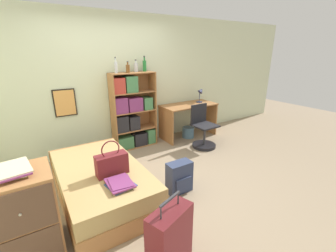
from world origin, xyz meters
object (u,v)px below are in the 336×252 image
bed (101,181)px  bottle_green (116,67)px  magazine_pile_on_dresser (13,170)px  bottle_brown (128,68)px  bottle_clear (136,67)px  waste_bin (188,132)px  bookcase (131,114)px  desk (189,114)px  book_stack_on_bed (120,184)px  handbag (112,164)px  backpack (179,177)px  dresser (25,217)px  suitcase (170,238)px  bottle_blue (145,65)px  desk_chair (203,134)px  desk_lamp (201,93)px

bed → bottle_green: (0.80, 1.29, 1.41)m
magazine_pile_on_dresser → bottle_brown: size_ratio=1.93×
bottle_clear → waste_bin: bearing=-12.3°
bookcase → bottle_clear: bottle_clear is taller
bookcase → desk: 1.36m
desk → bed: bearing=-154.0°
bookcase → desk: bookcase is taller
magazine_pile_on_dresser → bottle_clear: size_ratio=1.72×
desk → book_stack_on_bed: bearing=-143.1°
handbag → book_stack_on_bed: bearing=-92.8°
backpack → bed: bearing=152.0°
bookcase → bottle_brown: (-0.03, -0.03, 0.90)m
book_stack_on_bed → backpack: book_stack_on_bed is taller
book_stack_on_bed → bottle_brown: bottle_brown is taller
dresser → book_stack_on_bed: bearing=-0.1°
handbag → desk: size_ratio=0.36×
suitcase → magazine_pile_on_dresser: bearing=142.0°
bottle_green → bottle_blue: 0.62m
bottle_brown → backpack: 2.26m
magazine_pile_on_dresser → desk: bearing=27.7°
dresser → desk_chair: (3.16, 1.11, -0.16)m
suitcase → desk_lamp: (2.55, 2.61, 0.68)m
bottle_green → waste_bin: 2.17m
suitcase → magazine_pile_on_dresser: size_ratio=1.83×
book_stack_on_bed → suitcase: size_ratio=0.48×
book_stack_on_bed → backpack: size_ratio=0.77×
bottle_blue → desk: bearing=-10.7°
dresser → bottle_brown: bearing=44.5°
book_stack_on_bed → magazine_pile_on_dresser: (-0.94, 0.03, 0.45)m
waste_bin → book_stack_on_bed: bearing=-143.5°
bookcase → bottle_clear: bearing=15.7°
suitcase → dresser: size_ratio=0.82×
suitcase → bookcase: bearing=72.8°
book_stack_on_bed → backpack: 0.92m
desk_chair → desk_lamp: bearing=55.0°
suitcase → desk: desk is taller
book_stack_on_bed → bottle_green: bearing=68.8°
bottle_brown → desk_lamp: size_ratio=0.59×
bed → bottle_brown: bottle_brown is taller
bottle_green → desk_chair: (1.50, -0.76, -1.35)m
dresser → desk_lamp: desk_lamp is taller
bookcase → desk: (1.34, -0.14, -0.17)m
desk_lamp → desk_chair: 1.08m
desk → waste_bin: size_ratio=4.68×
bed → desk: bearing=26.0°
magazine_pile_on_dresser → bottle_brown: 2.71m
suitcase → bottle_clear: bearing=70.0°
bookcase → desk_chair: 1.52m
bottle_green → desk_lamp: (1.97, -0.08, -0.65)m
handbag → desk_chair: 2.37m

